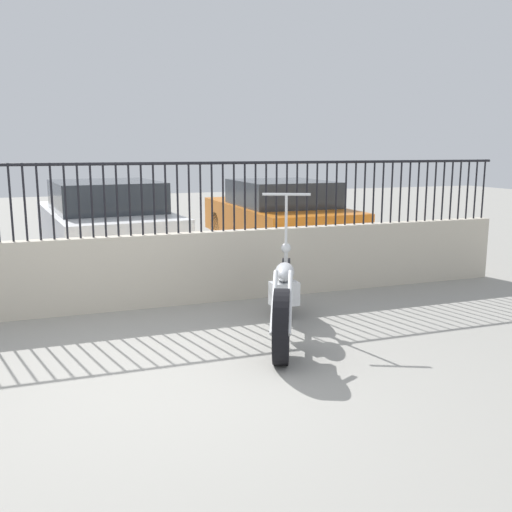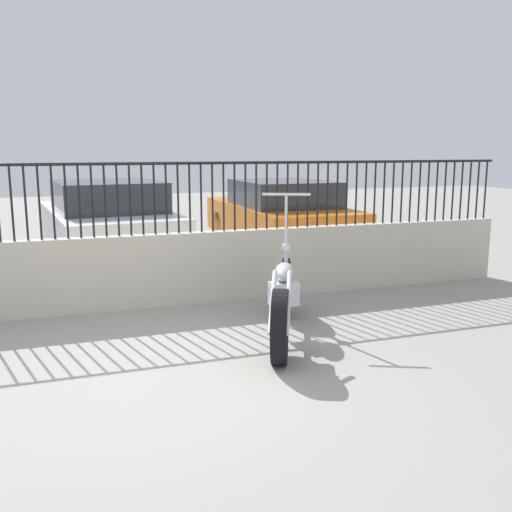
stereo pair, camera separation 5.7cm
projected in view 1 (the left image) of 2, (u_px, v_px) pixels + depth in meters
ground_plane at (155, 380)px, 4.72m from camera, size 40.00×40.00×0.00m
low_wall at (120, 273)px, 6.73m from camera, size 10.63×0.18×0.88m
fence_railing at (117, 190)px, 6.55m from camera, size 10.63×0.04×0.85m
motorcycle_silver at (284, 301)px, 5.66m from camera, size 1.00×2.00×1.42m
car_white at (105, 223)px, 9.23m from camera, size 2.10×4.06×1.39m
car_orange at (278, 216)px, 10.53m from camera, size 1.74×3.98×1.32m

